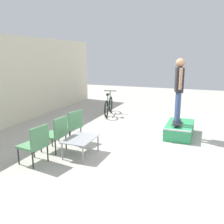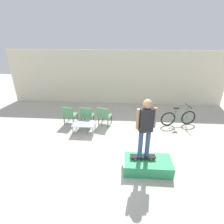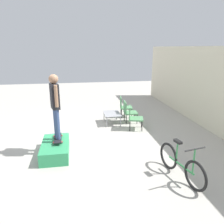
{
  "view_description": "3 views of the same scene",
  "coord_description": "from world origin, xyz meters",
  "px_view_note": "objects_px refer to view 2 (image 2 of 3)",
  "views": [
    {
      "loc": [
        -6.1,
        -1.21,
        2.37
      ],
      "look_at": [
        0.16,
        1.21,
        0.82
      ],
      "focal_mm": 40.0,
      "sensor_mm": 36.0,
      "label": 1
    },
    {
      "loc": [
        0.5,
        -4.71,
        3.85
      ],
      "look_at": [
        0.06,
        1.56,
        0.96
      ],
      "focal_mm": 28.0,
      "sensor_mm": 36.0,
      "label": 2
    },
    {
      "loc": [
        7.13,
        0.11,
        2.95
      ],
      "look_at": [
        0.19,
        1.31,
        0.86
      ],
      "focal_mm": 35.0,
      "sensor_mm": 36.0,
      "label": 3
    }
  ],
  "objects_px": {
    "patio_chair_left": "(69,114)",
    "patio_chair_right": "(104,115)",
    "skateboard_on_ramp": "(143,156)",
    "coffee_table": "(84,124)",
    "bicycle": "(178,118)",
    "person_skater": "(146,124)",
    "patio_chair_center": "(87,115)",
    "skate_ramp_box": "(147,165)"
  },
  "relations": [
    {
      "from": "coffee_table",
      "to": "patio_chair_center",
      "type": "height_order",
      "value": "patio_chair_center"
    },
    {
      "from": "person_skater",
      "to": "bicycle",
      "type": "distance_m",
      "value": 3.62
    },
    {
      "from": "skateboard_on_ramp",
      "to": "patio_chair_right",
      "type": "height_order",
      "value": "patio_chair_right"
    },
    {
      "from": "patio_chair_right",
      "to": "patio_chair_left",
      "type": "bearing_deg",
      "value": 15.26
    },
    {
      "from": "patio_chair_center",
      "to": "patio_chair_right",
      "type": "distance_m",
      "value": 0.77
    },
    {
      "from": "skateboard_on_ramp",
      "to": "coffee_table",
      "type": "bearing_deg",
      "value": 135.62
    },
    {
      "from": "coffee_table",
      "to": "patio_chair_center",
      "type": "xyz_separation_m",
      "value": [
        -0.01,
        0.68,
        0.11
      ]
    },
    {
      "from": "skateboard_on_ramp",
      "to": "patio_chair_left",
      "type": "relative_size",
      "value": 0.87
    },
    {
      "from": "person_skater",
      "to": "coffee_table",
      "type": "distance_m",
      "value": 3.19
    },
    {
      "from": "person_skater",
      "to": "patio_chair_left",
      "type": "distance_m",
      "value": 4.17
    },
    {
      "from": "skateboard_on_ramp",
      "to": "coffee_table",
      "type": "xyz_separation_m",
      "value": [
        -2.23,
        1.97,
        -0.07
      ]
    },
    {
      "from": "patio_chair_left",
      "to": "skateboard_on_ramp",
      "type": "bearing_deg",
      "value": 147.5
    },
    {
      "from": "skateboard_on_ramp",
      "to": "patio_chair_center",
      "type": "xyz_separation_m",
      "value": [
        -2.24,
        2.65,
        0.05
      ]
    },
    {
      "from": "coffee_table",
      "to": "skate_ramp_box",
      "type": "bearing_deg",
      "value": -40.73
    },
    {
      "from": "skateboard_on_ramp",
      "to": "patio_chair_left",
      "type": "distance_m",
      "value": 4.03
    },
    {
      "from": "skate_ramp_box",
      "to": "bicycle",
      "type": "distance_m",
      "value": 3.42
    },
    {
      "from": "patio_chair_left",
      "to": "patio_chair_center",
      "type": "bearing_deg",
      "value": -171.45
    },
    {
      "from": "patio_chair_left",
      "to": "patio_chair_right",
      "type": "bearing_deg",
      "value": -171.31
    },
    {
      "from": "skate_ramp_box",
      "to": "coffee_table",
      "type": "height_order",
      "value": "coffee_table"
    },
    {
      "from": "coffee_table",
      "to": "patio_chair_right",
      "type": "height_order",
      "value": "patio_chair_right"
    },
    {
      "from": "skate_ramp_box",
      "to": "patio_chair_right",
      "type": "height_order",
      "value": "patio_chair_right"
    },
    {
      "from": "patio_chair_center",
      "to": "bicycle",
      "type": "relative_size",
      "value": 0.55
    },
    {
      "from": "patio_chair_right",
      "to": "bicycle",
      "type": "distance_m",
      "value": 3.31
    },
    {
      "from": "person_skater",
      "to": "coffee_table",
      "type": "xyz_separation_m",
      "value": [
        -2.23,
        1.97,
        -1.16
      ]
    },
    {
      "from": "bicycle",
      "to": "skate_ramp_box",
      "type": "bearing_deg",
      "value": -131.54
    },
    {
      "from": "person_skater",
      "to": "coffee_table",
      "type": "bearing_deg",
      "value": 124.12
    },
    {
      "from": "skate_ramp_box",
      "to": "patio_chair_right",
      "type": "distance_m",
      "value": 3.18
    },
    {
      "from": "bicycle",
      "to": "coffee_table",
      "type": "bearing_deg",
      "value": -179.04
    },
    {
      "from": "patio_chair_left",
      "to": "bicycle",
      "type": "relative_size",
      "value": 0.55
    },
    {
      "from": "skate_ramp_box",
      "to": "skateboard_on_ramp",
      "type": "distance_m",
      "value": 0.31
    },
    {
      "from": "skate_ramp_box",
      "to": "patio_chair_center",
      "type": "xyz_separation_m",
      "value": [
        -2.38,
        2.73,
        0.31
      ]
    },
    {
      "from": "bicycle",
      "to": "person_skater",
      "type": "bearing_deg",
      "value": -134.24
    },
    {
      "from": "coffee_table",
      "to": "patio_chair_right",
      "type": "xyz_separation_m",
      "value": [
        0.77,
        0.68,
        0.11
      ]
    },
    {
      "from": "patio_chair_left",
      "to": "patio_chair_right",
      "type": "relative_size",
      "value": 1.0
    },
    {
      "from": "skateboard_on_ramp",
      "to": "coffee_table",
      "type": "relative_size",
      "value": 0.84
    },
    {
      "from": "coffee_table",
      "to": "patio_chair_right",
      "type": "bearing_deg",
      "value": 41.67
    },
    {
      "from": "person_skater",
      "to": "patio_chair_right",
      "type": "height_order",
      "value": "person_skater"
    },
    {
      "from": "person_skater",
      "to": "skate_ramp_box",
      "type": "bearing_deg",
      "value": -42.11
    },
    {
      "from": "skate_ramp_box",
      "to": "coffee_table",
      "type": "bearing_deg",
      "value": 139.27
    },
    {
      "from": "skateboard_on_ramp",
      "to": "person_skater",
      "type": "bearing_deg",
      "value": -16.98
    },
    {
      "from": "skateboard_on_ramp",
      "to": "coffee_table",
      "type": "distance_m",
      "value": 2.98
    },
    {
      "from": "skate_ramp_box",
      "to": "patio_chair_left",
      "type": "bearing_deg",
      "value": 139.4
    }
  ]
}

